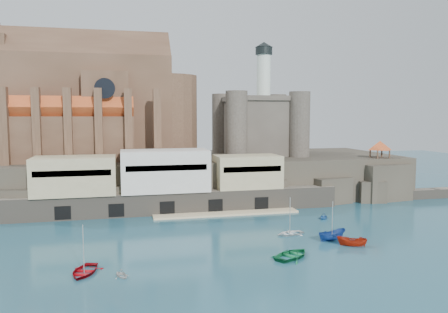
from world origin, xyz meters
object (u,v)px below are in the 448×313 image
Objects in this scene: church at (98,107)px; boat_1 at (122,277)px; castle_keep at (259,123)px; boat_2 at (332,240)px; pavilion at (380,146)px; boat_0 at (84,273)px.

boat_1 is (5.11, -54.78, -22.13)m from church.
boat_2 is at bearing -92.11° from castle_keep.
church reaches higher than castle_keep.
castle_keep reaches higher than boat_1.
church reaches higher than pavilion.
castle_keep is at bearing -1.11° from church.
castle_keep is 30.50m from pavilion.
boat_1 is (-35.10, -54.00, -18.31)m from castle_keep.
church is 18.16× the size of boat_1.
pavilion is (25.92, -15.08, -5.59)m from castle_keep.
castle_keep is 66.96m from boat_1.
boat_0 is at bearing -127.65° from castle_keep.
pavilion is at bearing -55.63° from boat_2.
castle_keep is 5.01× the size of boat_0.
boat_0 is at bearing -150.94° from pavilion.
boat_2 is at bearing -49.92° from church.
pavilion is at bearing 44.94° from boat_0.
boat_0 is 1.11× the size of boat_2.
castle_keep is at bearing 68.24° from boat_0.
castle_keep reaches higher than boat_2.
boat_2 is (38.55, -45.80, -22.13)m from church.
castle_keep is 48.64m from boat_2.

